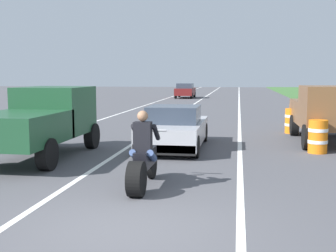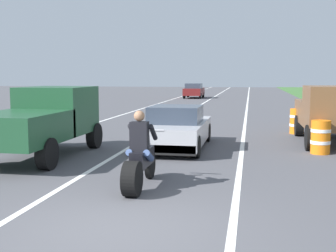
# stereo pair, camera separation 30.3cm
# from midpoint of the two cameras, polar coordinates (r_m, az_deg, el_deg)

# --- Properties ---
(ground_plane) EXTENTS (160.00, 160.00, 0.00)m
(ground_plane) POSITION_cam_midpoint_polar(r_m,az_deg,el_deg) (6.95, -7.29, -13.05)
(ground_plane) COLOR #4C4C51
(lane_stripe_left_solid) EXTENTS (0.14, 120.00, 0.01)m
(lane_stripe_left_solid) POSITION_cam_midpoint_polar(r_m,az_deg,el_deg) (27.36, -6.34, 1.70)
(lane_stripe_left_solid) COLOR white
(lane_stripe_left_solid) RESTS_ON ground
(lane_stripe_right_solid) EXTENTS (0.14, 120.00, 0.01)m
(lane_stripe_right_solid) POSITION_cam_midpoint_polar(r_m,az_deg,el_deg) (26.37, 8.92, 1.48)
(lane_stripe_right_solid) COLOR white
(lane_stripe_right_solid) RESTS_ON ground
(lane_stripe_centre_dashed) EXTENTS (0.14, 120.00, 0.01)m
(lane_stripe_centre_dashed) POSITION_cam_midpoint_polar(r_m,az_deg,el_deg) (26.63, 1.15, 1.61)
(lane_stripe_centre_dashed) COLOR white
(lane_stripe_centre_dashed) RESTS_ON ground
(motorcycle_with_rider) EXTENTS (0.70, 2.21, 1.62)m
(motorcycle_with_rider) POSITION_cam_midpoint_polar(r_m,az_deg,el_deg) (9.04, -4.24, -4.49)
(motorcycle_with_rider) COLOR black
(motorcycle_with_rider) RESTS_ON ground
(sports_car_silver) EXTENTS (1.84, 4.30, 1.37)m
(sports_car_silver) POSITION_cam_midpoint_polar(r_m,az_deg,el_deg) (14.00, 0.23, -0.36)
(sports_car_silver) COLOR #B7B7BC
(sports_car_silver) RESTS_ON ground
(pickup_truck_left_lane_dark_green) EXTENTS (2.02, 4.80, 1.98)m
(pickup_truck_left_lane_dark_green) POSITION_cam_midpoint_polar(r_m,az_deg,el_deg) (12.95, -16.70, 0.91)
(pickup_truck_left_lane_dark_green) COLOR #1E4C2D
(pickup_truck_left_lane_dark_green) RESTS_ON ground
(pickup_truck_right_shoulder_brown) EXTENTS (2.02, 4.80, 1.98)m
(pickup_truck_right_shoulder_brown) POSITION_cam_midpoint_polar(r_m,az_deg,el_deg) (16.14, 19.38, 1.89)
(pickup_truck_right_shoulder_brown) COLOR brown
(pickup_truck_right_shoulder_brown) RESTS_ON ground
(construction_barrel_nearest) EXTENTS (0.58, 0.58, 1.00)m
(construction_barrel_nearest) POSITION_cam_midpoint_polar(r_m,az_deg,el_deg) (13.86, 18.28, -1.29)
(construction_barrel_nearest) COLOR orange
(construction_barrel_nearest) RESTS_ON ground
(construction_barrel_mid) EXTENTS (0.58, 0.58, 1.00)m
(construction_barrel_mid) POSITION_cam_midpoint_polar(r_m,az_deg,el_deg) (18.32, 15.35, 0.66)
(construction_barrel_mid) COLOR orange
(construction_barrel_mid) RESTS_ON ground
(construction_barrel_far) EXTENTS (0.58, 0.58, 1.00)m
(construction_barrel_far) POSITION_cam_midpoint_polar(r_m,az_deg,el_deg) (21.25, 15.80, 1.44)
(construction_barrel_far) COLOR orange
(construction_barrel_far) RESTS_ON ground
(distant_car_far_ahead) EXTENTS (1.80, 4.00, 1.50)m
(distant_car_far_ahead) POSITION_cam_midpoint_polar(r_m,az_deg,el_deg) (44.97, 2.06, 4.64)
(distant_car_far_ahead) COLOR maroon
(distant_car_far_ahead) RESTS_ON ground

